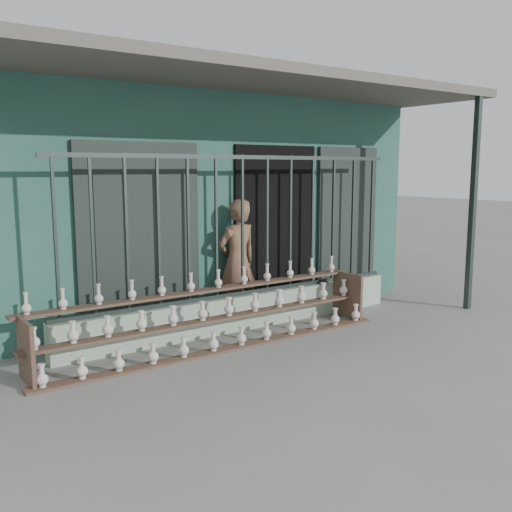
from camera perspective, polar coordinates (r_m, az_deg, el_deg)
ground at (r=6.56m, az=5.12°, el=-9.77°), size 60.00×60.00×0.00m
workshop_building at (r=9.84m, az=-10.96°, el=5.93°), size 7.40×6.60×3.21m
parapet_wall at (r=7.49m, az=-1.33°, el=-5.58°), size 5.00×0.20×0.45m
security_fence at (r=7.29m, az=-1.36°, el=3.00°), size 5.00×0.04×1.80m
shelf_rack at (r=6.78m, az=-3.97°, el=-5.96°), size 4.50×0.68×0.85m
elderly_woman at (r=7.64m, az=-1.87°, el=-0.59°), size 0.65×0.47×1.68m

